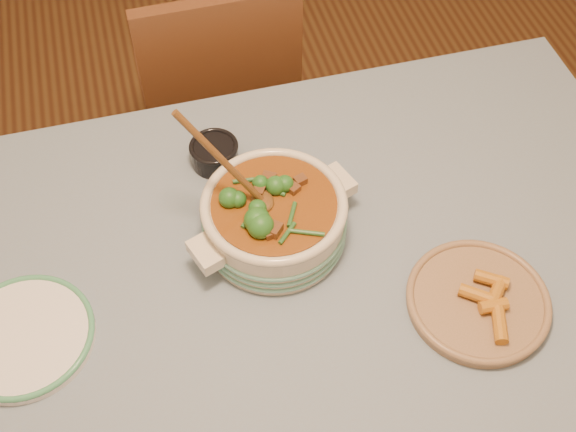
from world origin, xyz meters
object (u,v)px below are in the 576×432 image
at_px(condiment_bowl, 214,153).
at_px(dining_table, 275,311).
at_px(chair_far, 219,91).
at_px(stew_casserole, 274,216).
at_px(white_plate, 24,336).
at_px(fried_plate, 478,300).

bearing_deg(condiment_bowl, dining_table, -82.16).
xyz_separation_m(condiment_bowl, chair_far, (0.08, 0.48, -0.28)).
bearing_deg(stew_casserole, condiment_bowl, 108.41).
height_order(white_plate, fried_plate, fried_plate).
bearing_deg(stew_casserole, white_plate, -167.94).
relative_size(dining_table, white_plate, 5.05).
height_order(condiment_bowl, chair_far, chair_far).
bearing_deg(fried_plate, stew_casserole, 143.02).
distance_m(dining_table, fried_plate, 0.40).
xyz_separation_m(white_plate, chair_far, (0.50, 0.81, -0.26)).
distance_m(stew_casserole, white_plate, 0.51).
bearing_deg(condiment_bowl, stew_casserole, -71.59).
bearing_deg(white_plate, chair_far, 58.23).
height_order(dining_table, chair_far, chair_far).
distance_m(dining_table, condiment_bowl, 0.36).
distance_m(dining_table, white_plate, 0.48).
bearing_deg(dining_table, condiment_bowl, 97.84).
distance_m(white_plate, fried_plate, 0.84).
xyz_separation_m(dining_table, stew_casserole, (0.03, 0.11, 0.16)).
distance_m(white_plate, chair_far, 0.99).
relative_size(fried_plate, chair_far, 0.30).
xyz_separation_m(stew_casserole, white_plate, (-0.49, -0.11, -0.06)).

